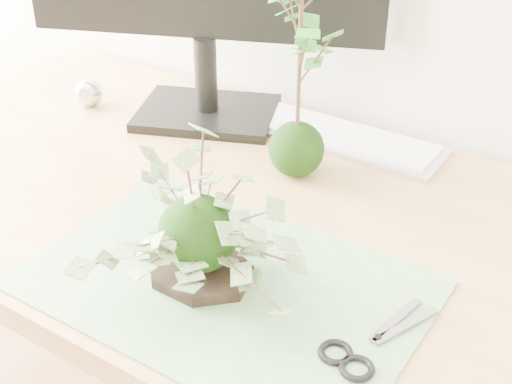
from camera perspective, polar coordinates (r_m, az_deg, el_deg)
desk at (r=1.09m, az=3.06°, el=-6.51°), size 1.60×0.70×0.74m
cutting_mat at (r=0.92m, az=-2.40°, el=-7.34°), size 0.50×0.34×0.00m
stone_dish at (r=0.93m, az=-4.53°, el=-6.27°), size 0.16×0.16×0.01m
ivy_kokedama at (r=0.87m, az=-4.82°, el=-0.77°), size 0.34×0.34×0.20m
maple_kokedama at (r=1.05m, az=3.62°, el=13.93°), size 0.24×0.24×0.37m
keyboard at (r=1.27m, az=5.86°, el=4.68°), size 0.42×0.12×0.02m
foil_ball at (r=1.42m, az=-13.22°, el=7.77°), size 0.05×0.05×0.05m
scissors at (r=0.83m, az=8.61°, el=-12.70°), size 0.08×0.17×0.01m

